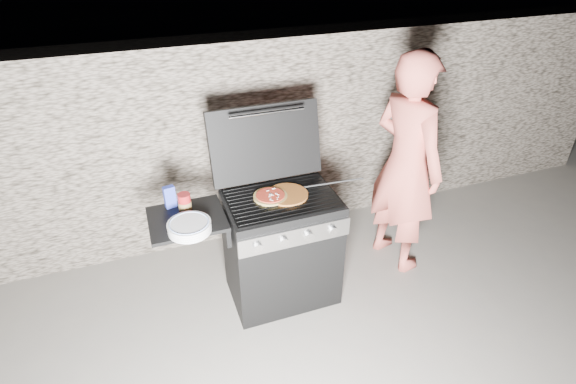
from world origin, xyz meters
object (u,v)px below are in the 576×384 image
object	(u,v)px
gas_grill	(250,255)
person	(406,165)
pizza_topped	(270,196)
sauce_jar	(185,203)

from	to	relation	value
gas_grill	person	bearing A→B (deg)	4.29
pizza_topped	sauce_jar	size ratio (longest dim) A/B	1.81
pizza_topped	gas_grill	bearing A→B (deg)	-169.72
sauce_jar	person	distance (m)	1.75
gas_grill	person	world-z (taller)	person
gas_grill	person	size ratio (longest dim) A/B	0.73
sauce_jar	person	xyz separation A→B (m)	(1.75, 0.02, -0.05)
gas_grill	pizza_topped	distance (m)	0.50
pizza_topped	person	size ratio (longest dim) A/B	0.13
gas_grill	sauce_jar	bearing A→B (deg)	169.09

